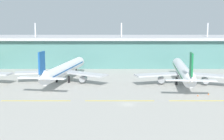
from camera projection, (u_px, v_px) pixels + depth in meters
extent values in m
plane|color=#A8A59E|center=(129.00, 104.00, 138.40)|extent=(600.00, 600.00, 0.00)
cube|color=slate|center=(122.00, 52.00, 238.49)|extent=(280.00, 28.00, 18.03)
cube|color=#B2B2B7|center=(123.00, 38.00, 236.92)|extent=(288.00, 34.00, 1.80)
cylinder|color=silver|center=(37.00, 30.00, 230.74)|extent=(0.90, 0.90, 9.00)
cylinder|color=silver|center=(123.00, 30.00, 230.54)|extent=(0.90, 0.90, 9.00)
cylinder|color=silver|center=(209.00, 30.00, 230.33)|extent=(0.90, 0.90, 9.00)
cylinder|color=white|center=(66.00, 69.00, 183.77)|extent=(16.04, 58.04, 5.80)
cone|color=white|center=(82.00, 61.00, 213.84)|extent=(6.13, 4.92, 5.51)
cone|color=white|center=(43.00, 78.00, 152.54)|extent=(6.03, 7.40, 5.72)
cube|color=#19519E|center=(43.00, 63.00, 152.49)|extent=(1.83, 6.42, 9.50)
cube|color=white|center=(31.00, 78.00, 154.05)|extent=(10.41, 4.93, 0.36)
cube|color=white|center=(55.00, 78.00, 152.07)|extent=(10.41, 4.93, 0.36)
cube|color=#B7BABF|center=(41.00, 72.00, 181.84)|extent=(24.88, 11.54, 0.70)
cylinder|color=gray|center=(44.00, 77.00, 183.46)|extent=(3.95, 5.00, 3.20)
cube|color=#B7BABF|center=(86.00, 74.00, 177.52)|extent=(23.92, 18.56, 0.70)
cylinder|color=gray|center=(85.00, 79.00, 179.58)|extent=(3.95, 5.00, 3.20)
cylinder|color=black|center=(77.00, 71.00, 205.61)|extent=(0.70, 0.70, 3.60)
cylinder|color=black|center=(58.00, 79.00, 182.17)|extent=(1.10, 1.10, 3.60)
cylinder|color=black|center=(70.00, 79.00, 181.03)|extent=(1.10, 1.10, 3.60)
cube|color=#19519E|center=(66.00, 68.00, 183.71)|extent=(15.04, 52.35, 0.60)
cylinder|color=silver|center=(184.00, 71.00, 178.19)|extent=(10.68, 56.93, 5.80)
cone|color=silver|center=(178.00, 63.00, 208.01)|extent=(5.84, 4.46, 5.51)
cone|color=silver|center=(192.00, 80.00, 147.20)|extent=(5.49, 7.03, 5.72)
cube|color=#146B38|center=(193.00, 64.00, 147.16)|extent=(1.25, 6.44, 9.50)
cube|color=silver|center=(179.00, 80.00, 148.21)|extent=(10.24, 4.05, 0.36)
cube|color=silver|center=(206.00, 81.00, 147.24)|extent=(10.24, 4.05, 0.36)
cube|color=#B7BABF|center=(160.00, 75.00, 175.12)|extent=(24.94, 13.53, 0.70)
cylinder|color=gray|center=(162.00, 80.00, 176.87)|extent=(3.58, 4.76, 3.20)
cube|color=#B7BABF|center=(210.00, 75.00, 172.98)|extent=(24.47, 16.94, 0.70)
cylinder|color=gray|center=(207.00, 80.00, 174.95)|extent=(3.58, 4.76, 3.20)
cylinder|color=black|center=(180.00, 73.00, 199.82)|extent=(0.70, 0.70, 3.60)
cylinder|color=black|center=(178.00, 81.00, 176.27)|extent=(1.10, 1.10, 3.60)
cylinder|color=black|center=(191.00, 81.00, 175.70)|extent=(1.10, 1.10, 3.60)
cube|color=#146B38|center=(184.00, 70.00, 178.13)|extent=(10.23, 51.29, 0.60)
cube|color=yellow|center=(37.00, 101.00, 144.06)|extent=(28.00, 0.70, 0.04)
cube|color=yellow|center=(121.00, 101.00, 143.94)|extent=(28.00, 0.70, 0.04)
cube|color=yellow|center=(205.00, 101.00, 143.82)|extent=(28.00, 0.70, 0.04)
cone|color=orange|center=(199.00, 95.00, 151.97)|extent=(0.56, 0.56, 0.70)
cone|color=orange|center=(210.00, 94.00, 154.40)|extent=(0.56, 0.56, 0.70)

